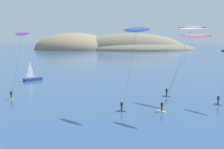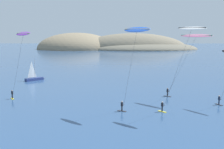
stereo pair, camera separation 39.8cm
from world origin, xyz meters
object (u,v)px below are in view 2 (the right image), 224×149
at_px(kitesurfer_pink, 194,40).
at_px(kitesurfer_purple, 22,40).
at_px(kitesurfer_blue, 136,37).
at_px(kitesurfer_white, 188,38).
at_px(sailboat_near, 35,78).

distance_m(kitesurfer_pink, kitesurfer_purple, 30.54).
height_order(kitesurfer_blue, kitesurfer_white, kitesurfer_white).
distance_m(sailboat_near, kitesurfer_white, 46.46).
bearing_deg(kitesurfer_pink, kitesurfer_blue, -141.84).
xyz_separation_m(kitesurfer_blue, kitesurfer_purple, (-19.28, 6.57, -0.76)).
distance_m(kitesurfer_pink, kitesurfer_white, 10.65).
bearing_deg(sailboat_near, kitesurfer_blue, -51.82).
bearing_deg(sailboat_near, kitesurfer_pink, -31.88).
height_order(sailboat_near, kitesurfer_pink, kitesurfer_pink).
relative_size(sailboat_near, kitesurfer_purple, 0.44).
distance_m(kitesurfer_blue, kitesurfer_white, 7.65).
xyz_separation_m(sailboat_near, kitesurfer_white, (31.77, -32.01, 11.18)).
distance_m(kitesurfer_blue, kitesurfer_purple, 20.38).
bearing_deg(kitesurfer_purple, kitesurfer_pink, 4.16).
xyz_separation_m(sailboat_near, kitesurfer_blue, (24.22, -30.80, 11.35)).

